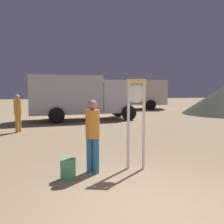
{
  "coord_description": "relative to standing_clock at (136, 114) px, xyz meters",
  "views": [
    {
      "loc": [
        -1.33,
        -3.76,
        2.07
      ],
      "look_at": [
        0.12,
        4.77,
        1.2
      ],
      "focal_mm": 40.41,
      "sensor_mm": 36.0,
      "label": 1
    }
  ],
  "objects": [
    {
      "name": "box_truck_near",
      "position": [
        -1.04,
        9.75,
        0.14
      ],
      "size": [
        6.59,
        3.12,
        2.74
      ],
      "color": "silver",
      "rests_on": "ground_plane"
    },
    {
      "name": "backpack",
      "position": [
        -1.69,
        -0.48,
        -1.17
      ],
      "size": [
        0.33,
        0.24,
        0.47
      ],
      "color": "#4C9B62",
      "rests_on": "ground_plane"
    },
    {
      "name": "person_distant",
      "position": [
        -3.95,
        5.88,
        -0.43
      ],
      "size": [
        0.33,
        0.33,
        1.72
      ],
      "color": "gold",
      "rests_on": "ground_plane"
    },
    {
      "name": "person_near_clock",
      "position": [
        -1.1,
        -0.12,
        -0.41
      ],
      "size": [
        0.34,
        0.34,
        1.76
      ],
      "color": "teal",
      "rests_on": "ground_plane"
    },
    {
      "name": "ground_plane",
      "position": [
        -0.3,
        -2.27,
        -1.4
      ],
      "size": [
        80.0,
        80.0,
        0.0
      ],
      "primitive_type": "plane",
      "color": "#937A5B"
    },
    {
      "name": "dome_tent",
      "position": [
        9.95,
        11.34,
        -0.32
      ],
      "size": [
        6.17,
        6.17,
        2.15
      ],
      "color": "#303629",
      "rests_on": "ground_plane"
    },
    {
      "name": "standing_clock",
      "position": [
        0.0,
        0.0,
        0.0
      ],
      "size": [
        0.47,
        0.21,
        2.26
      ],
      "color": "silver",
      "rests_on": "ground_plane"
    },
    {
      "name": "box_truck_far",
      "position": [
        4.07,
        16.86,
        0.11
      ],
      "size": [
        7.0,
        3.3,
        2.68
      ],
      "color": "beige",
      "rests_on": "ground_plane"
    }
  ]
}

